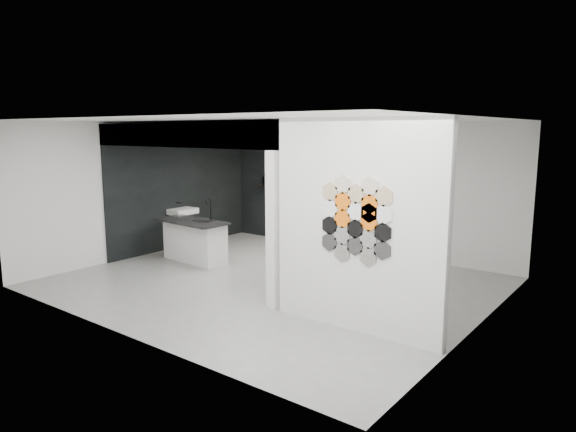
# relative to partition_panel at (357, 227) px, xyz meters

# --- Properties ---
(floor) EXTENTS (7.00, 6.00, 0.01)m
(floor) POSITION_rel_partition_panel_xyz_m (-2.23, 1.00, -1.40)
(floor) COLOR slate
(partition_panel) EXTENTS (2.45, 0.15, 2.80)m
(partition_panel) POSITION_rel_partition_panel_xyz_m (0.00, 0.00, 0.00)
(partition_panel) COLOR silver
(partition_panel) RESTS_ON floor
(bay_clad_back) EXTENTS (4.40, 0.04, 2.35)m
(bay_clad_back) POSITION_rel_partition_panel_xyz_m (-3.52, 3.97, -0.22)
(bay_clad_back) COLOR black
(bay_clad_back) RESTS_ON floor
(bay_clad_left) EXTENTS (0.04, 4.00, 2.35)m
(bay_clad_left) POSITION_rel_partition_panel_xyz_m (-5.70, 2.00, -0.22)
(bay_clad_left) COLOR black
(bay_clad_left) RESTS_ON floor
(bulkhead) EXTENTS (4.40, 4.00, 0.40)m
(bulkhead) POSITION_rel_partition_panel_xyz_m (-3.52, 2.00, 1.15)
(bulkhead) COLOR silver
(bulkhead) RESTS_ON corner_column
(corner_column) EXTENTS (0.16, 0.16, 2.35)m
(corner_column) POSITION_rel_partition_panel_xyz_m (-1.41, 0.00, -0.22)
(corner_column) COLOR silver
(corner_column) RESTS_ON floor
(fascia_beam) EXTENTS (4.40, 0.16, 0.40)m
(fascia_beam) POSITION_rel_partition_panel_xyz_m (-3.52, 0.08, 1.15)
(fascia_beam) COLOR silver
(fascia_beam) RESTS_ON corner_column
(wall_basin) EXTENTS (0.40, 0.60, 0.12)m
(wall_basin) POSITION_rel_partition_panel_xyz_m (-5.46, 1.80, -0.55)
(wall_basin) COLOR silver
(wall_basin) RESTS_ON bay_clad_left
(display_shelf) EXTENTS (3.00, 0.15, 0.04)m
(display_shelf) POSITION_rel_partition_panel_xyz_m (-3.43, 3.87, -0.10)
(display_shelf) COLOR black
(display_shelf) RESTS_ON bay_clad_back
(kitchen_island) EXTENTS (1.65, 0.81, 1.29)m
(kitchen_island) POSITION_rel_partition_panel_xyz_m (-4.42, 1.18, -0.96)
(kitchen_island) COLOR silver
(kitchen_island) RESTS_ON floor
(stockpot) EXTENTS (0.25, 0.25, 0.20)m
(stockpot) POSITION_rel_partition_panel_xyz_m (-4.72, 3.87, 0.02)
(stockpot) COLOR black
(stockpot) RESTS_ON display_shelf
(kettle) EXTENTS (0.22, 0.22, 0.16)m
(kettle) POSITION_rel_partition_panel_xyz_m (-2.45, 3.87, 0.00)
(kettle) COLOR black
(kettle) RESTS_ON display_shelf
(glass_bowl) EXTENTS (0.14, 0.14, 0.09)m
(glass_bowl) POSITION_rel_partition_panel_xyz_m (-2.08, 3.87, -0.03)
(glass_bowl) COLOR gray
(glass_bowl) RESTS_ON display_shelf
(glass_vase) EXTENTS (0.12, 0.12, 0.15)m
(glass_vase) POSITION_rel_partition_panel_xyz_m (-2.08, 3.87, -0.00)
(glass_vase) COLOR gray
(glass_vase) RESTS_ON display_shelf
(bottle_dark) EXTENTS (0.08, 0.08, 0.17)m
(bottle_dark) POSITION_rel_partition_panel_xyz_m (-3.73, 3.87, 0.00)
(bottle_dark) COLOR black
(bottle_dark) RESTS_ON display_shelf
(utensil_cup) EXTENTS (0.09, 0.09, 0.09)m
(utensil_cup) POSITION_rel_partition_panel_xyz_m (-4.12, 3.87, -0.04)
(utensil_cup) COLOR black
(utensil_cup) RESTS_ON display_shelf
(hex_tile_cluster) EXTENTS (1.04, 0.02, 1.16)m
(hex_tile_cluster) POSITION_rel_partition_panel_xyz_m (0.03, -0.09, 0.10)
(hex_tile_cluster) COLOR #2D2D2D
(hex_tile_cluster) RESTS_ON partition_panel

